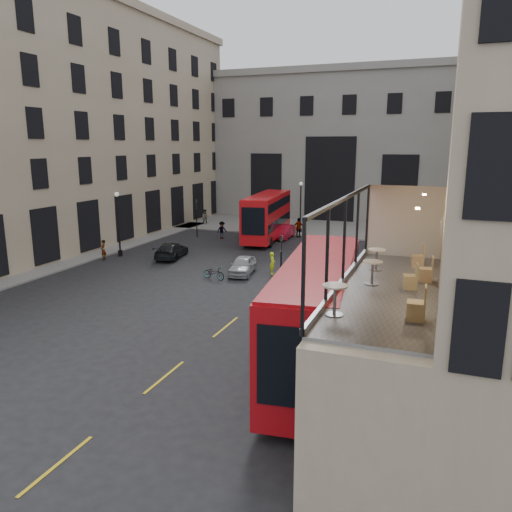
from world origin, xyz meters
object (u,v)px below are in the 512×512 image
(traffic_light_far, at_px, (197,213))
(car_a, at_px, (243,265))
(cafe_chair_a, at_px, (416,310))
(cafe_chair_b, at_px, (410,281))
(traffic_light_near, at_px, (281,258))
(pedestrian_b, at_px, (222,230))
(cyclist, at_px, (272,263))
(bicycle, at_px, (214,273))
(street_lamp_b, at_px, (300,210))
(pedestrian_c, at_px, (299,228))
(pedestrian_d, at_px, (375,232))
(pedestrian_a, at_px, (205,217))
(cafe_table_far, at_px, (377,256))
(bus_near, at_px, (317,310))
(cafe_chair_c, at_px, (426,274))
(cafe_table_mid, at_px, (372,269))
(bus_far, at_px, (267,214))
(car_c, at_px, (171,250))
(cafe_chair_d, at_px, (418,260))
(car_b, at_px, (284,232))
(pedestrian_e, at_px, (103,250))
(street_lamp_a, at_px, (119,228))

(traffic_light_far, bearing_deg, car_a, -50.46)
(cafe_chair_a, distance_m, cafe_chair_b, 3.02)
(traffic_light_near, xyz_separation_m, pedestrian_b, (-11.34, 16.19, -1.57))
(traffic_light_near, relative_size, cyclist, 2.37)
(bicycle, bearing_deg, street_lamp_b, 9.95)
(pedestrian_c, height_order, pedestrian_d, pedestrian_c)
(pedestrian_a, bearing_deg, cafe_chair_b, -78.74)
(cafe_chair_b, bearing_deg, cafe_table_far, 122.95)
(bus_near, bearing_deg, cafe_chair_c, -21.39)
(pedestrian_d, distance_m, cafe_table_mid, 32.75)
(street_lamp_b, xyz_separation_m, cyclist, (2.78, -17.09, -1.59))
(bus_far, bearing_deg, car_c, -113.78)
(cafe_table_far, bearing_deg, cafe_chair_d, 35.98)
(car_b, relative_size, bicycle, 2.33)
(bicycle, bearing_deg, pedestrian_c, 7.89)
(traffic_light_near, distance_m, pedestrian_e, 16.94)
(car_a, relative_size, cafe_chair_a, 3.99)
(cyclist, xyz_separation_m, cafe_table_far, (9.01, -14.66, 4.32))
(cafe_chair_c, bearing_deg, cafe_chair_b, -112.43)
(traffic_light_near, distance_m, pedestrian_c, 20.07)
(street_lamp_a, height_order, bus_near, street_lamp_a)
(bicycle, xyz_separation_m, cafe_table_mid, (12.47, -13.94, 4.68))
(car_a, relative_size, car_c, 0.86)
(bus_far, relative_size, bicycle, 6.52)
(traffic_light_near, xyz_separation_m, pedestrian_e, (-16.33, 4.23, -1.59))
(bicycle, distance_m, pedestrian_b, 15.18)
(cyclist, bearing_deg, street_lamp_b, -5.70)
(bus_near, relative_size, bus_far, 1.05)
(traffic_light_near, height_order, bicycle, traffic_light_near)
(bus_far, xyz_separation_m, pedestrian_b, (-4.32, -1.17, -1.62))
(cafe_chair_c, bearing_deg, traffic_light_near, 128.52)
(bus_near, distance_m, cafe_chair_b, 5.04)
(pedestrian_e, bearing_deg, pedestrian_d, 109.46)
(pedestrian_c, distance_m, cafe_chair_a, 36.90)
(street_lamp_a, xyz_separation_m, pedestrian_d, (18.91, 14.44, -1.59))
(pedestrian_c, relative_size, cafe_chair_d, 2.23)
(car_a, bearing_deg, bicycle, -133.13)
(street_lamp_b, relative_size, car_c, 1.21)
(street_lamp_a, relative_size, cafe_chair_c, 6.10)
(cyclist, bearing_deg, cafe_table_far, -163.33)
(street_lamp_a, relative_size, pedestrian_b, 3.11)
(bus_far, height_order, cafe_chair_b, cafe_chair_b)
(car_c, bearing_deg, street_lamp_b, -124.54)
(pedestrian_e, height_order, cafe_chair_c, cafe_chair_c)
(pedestrian_a, relative_size, cafe_table_mid, 2.20)
(cafe_table_far, bearing_deg, traffic_light_near, 124.86)
(bus_far, relative_size, pedestrian_a, 6.40)
(bus_far, height_order, pedestrian_a, bus_far)
(cafe_chair_a, bearing_deg, cafe_table_mid, 117.28)
(pedestrian_c, bearing_deg, bus_near, 109.02)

